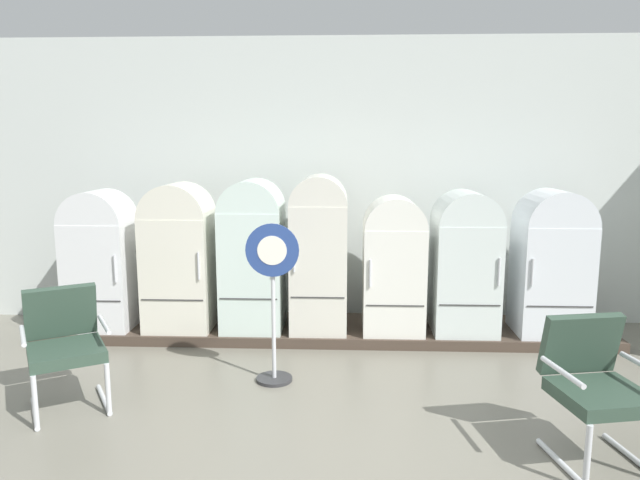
{
  "coord_description": "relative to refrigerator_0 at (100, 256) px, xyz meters",
  "views": [
    {
      "loc": [
        0.23,
        -3.17,
        2.11
      ],
      "look_at": [
        -0.03,
        2.75,
        1.1
      ],
      "focal_mm": 33.09,
      "sensor_mm": 36.0,
      "label": 1
    }
  ],
  "objects": [
    {
      "name": "back_wall",
      "position": [
        2.39,
        0.78,
        0.75
      ],
      "size": [
        11.76,
        0.12,
        3.25
      ],
      "color": "silver",
      "rests_on": "ground"
    },
    {
      "name": "display_plinth",
      "position": [
        2.39,
        0.15,
        -0.84
      ],
      "size": [
        6.14,
        0.95,
        0.11
      ],
      "primitive_type": "cube",
      "color": "#45382D",
      "rests_on": "ground"
    },
    {
      "name": "refrigerator_0",
      "position": [
        0.0,
        0.0,
        0.0
      ],
      "size": [
        0.67,
        0.61,
        1.48
      ],
      "color": "white",
      "rests_on": "display_plinth"
    },
    {
      "name": "refrigerator_1",
      "position": [
        0.85,
        0.02,
        0.04
      ],
      "size": [
        0.7,
        0.64,
        1.56
      ],
      "color": "silver",
      "rests_on": "display_plinth"
    },
    {
      "name": "refrigerator_2",
      "position": [
        1.63,
        0.05,
        0.07
      ],
      "size": [
        0.64,
        0.71,
        1.59
      ],
      "color": "silver",
      "rests_on": "display_plinth"
    },
    {
      "name": "refrigerator_3",
      "position": [
        2.34,
        0.06,
        0.09
      ],
      "size": [
        0.59,
        0.72,
        1.64
      ],
      "color": "silver",
      "rests_on": "display_plinth"
    },
    {
      "name": "refrigerator_4",
      "position": [
        3.12,
        0.0,
        -0.03
      ],
      "size": [
        0.63,
        0.61,
        1.43
      ],
      "color": "white",
      "rests_on": "display_plinth"
    },
    {
      "name": "refrigerator_5",
      "position": [
        3.86,
        0.04,
        0.0
      ],
      "size": [
        0.66,
        0.69,
        1.48
      ],
      "color": "silver",
      "rests_on": "display_plinth"
    },
    {
      "name": "refrigerator_6",
      "position": [
        4.75,
        0.02,
        0.01
      ],
      "size": [
        0.71,
        0.65,
        1.5
      ],
      "color": "white",
      "rests_on": "display_plinth"
    },
    {
      "name": "armchair_left",
      "position": [
        0.39,
        -1.67,
        -0.35
      ],
      "size": [
        0.81,
        0.83,
        0.95
      ],
      "color": "silver",
      "rests_on": "ground"
    },
    {
      "name": "armchair_right",
      "position": [
        4.27,
        -2.29,
        -0.35
      ],
      "size": [
        0.7,
        0.74,
        0.95
      ],
      "color": "silver",
      "rests_on": "ground"
    },
    {
      "name": "sign_stand",
      "position": [
        1.99,
        -1.14,
        -0.2
      ],
      "size": [
        0.46,
        0.32,
        1.41
      ],
      "color": "#2D2D30",
      "rests_on": "ground"
    }
  ]
}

